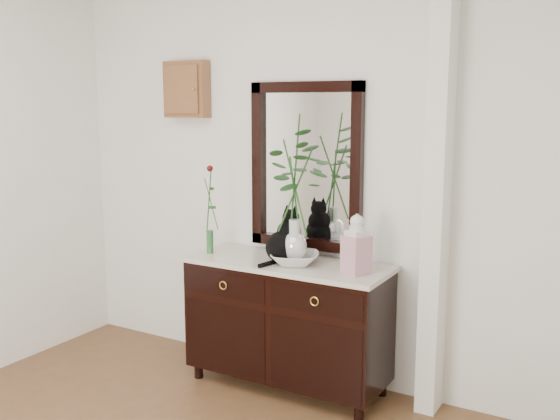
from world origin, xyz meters
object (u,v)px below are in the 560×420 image
Objects in this scene: lotus_bowl at (295,259)px; ginger_jar at (356,243)px; cat at (284,236)px; sideboard at (288,318)px.

ginger_jar is (0.42, -0.00, 0.15)m from lotus_bowl.
cat is 0.16m from lotus_bowl.
cat is 1.12× the size of lotus_bowl.
ginger_jar is at bearing 6.91° from cat.
ginger_jar is (0.51, -0.03, 0.01)m from cat.
cat is at bearing 165.15° from lotus_bowl.
sideboard is at bearing 61.30° from cat.
cat reaches higher than sideboard.
cat is 0.51m from ginger_jar.
cat is (-0.01, -0.02, 0.55)m from sideboard.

